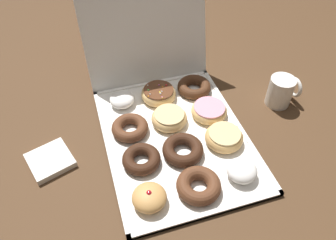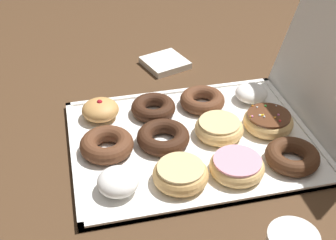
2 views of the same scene
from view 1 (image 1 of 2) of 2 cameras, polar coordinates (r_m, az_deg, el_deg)
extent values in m
plane|color=#4C331E|center=(1.00, 1.30, -3.32)|extent=(3.00, 3.00, 0.00)
cube|color=white|center=(1.00, 1.30, -3.13)|extent=(0.42, 0.54, 0.01)
cube|color=white|center=(0.85, 7.07, -15.95)|extent=(0.42, 0.01, 0.01)
cube|color=white|center=(1.18, -2.74, 6.31)|extent=(0.42, 0.01, 0.01)
cube|color=white|center=(0.97, -10.20, -5.66)|extent=(0.01, 0.54, 0.01)
cube|color=white|center=(1.06, 11.81, -0.53)|extent=(0.01, 0.54, 0.01)
cube|color=white|center=(1.10, -4.35, 19.04)|extent=(0.42, 0.14, 0.52)
ellipsoid|color=tan|center=(0.84, -3.26, -13.29)|extent=(0.09, 0.09, 0.05)
sphere|color=#B21923|center=(0.83, -3.32, -12.55)|extent=(0.01, 0.01, 0.01)
torus|color=#59331E|center=(0.87, 5.38, -11.25)|extent=(0.12, 0.12, 0.04)
ellipsoid|color=white|center=(0.91, 12.70, -8.58)|extent=(0.08, 0.08, 0.05)
torus|color=#381E11|center=(0.92, -4.65, -6.79)|extent=(0.11, 0.11, 0.03)
torus|color=#381E11|center=(0.94, 2.41, -5.22)|extent=(0.12, 0.12, 0.03)
torus|color=tan|center=(0.98, 9.70, -3.03)|extent=(0.11, 0.11, 0.04)
cylinder|color=#EACC8C|center=(0.97, 9.83, -2.32)|extent=(0.09, 0.09, 0.01)
torus|color=#59331E|center=(1.00, -6.62, -1.35)|extent=(0.11, 0.11, 0.03)
torus|color=#E5B770|center=(1.02, 0.03, 0.26)|extent=(0.11, 0.11, 0.04)
cylinder|color=#EACC8C|center=(1.01, 0.03, 0.95)|extent=(0.09, 0.09, 0.01)
torus|color=#E5B770|center=(1.05, 7.14, 1.56)|extent=(0.11, 0.11, 0.03)
cylinder|color=pink|center=(1.04, 7.22, 2.20)|extent=(0.10, 0.10, 0.01)
ellipsoid|color=white|center=(1.09, -7.99, 3.56)|extent=(0.08, 0.08, 0.04)
torus|color=#E5B770|center=(1.10, -1.76, 4.52)|extent=(0.12, 0.12, 0.04)
cylinder|color=#59331E|center=(1.09, -1.78, 5.21)|extent=(0.10, 0.10, 0.01)
sphere|color=pink|center=(1.06, -1.20, 3.95)|extent=(0.01, 0.01, 0.01)
sphere|color=white|center=(1.08, -1.08, 4.96)|extent=(0.01, 0.01, 0.01)
sphere|color=orange|center=(1.06, -3.44, 4.14)|extent=(0.01, 0.01, 0.01)
sphere|color=orange|center=(1.10, -0.95, 5.77)|extent=(0.00, 0.00, 0.00)
sphere|color=yellow|center=(1.06, -1.06, 3.84)|extent=(0.00, 0.00, 0.00)
sphere|color=red|center=(1.10, -0.31, 6.10)|extent=(0.01, 0.01, 0.01)
sphere|color=white|center=(1.07, -1.50, 4.59)|extent=(0.01, 0.01, 0.01)
sphere|color=yellow|center=(1.07, -1.37, 4.73)|extent=(0.01, 0.01, 0.01)
sphere|color=white|center=(1.11, -3.54, 6.06)|extent=(0.00, 0.00, 0.00)
sphere|color=green|center=(1.09, -3.43, 5.21)|extent=(0.01, 0.01, 0.01)
sphere|color=white|center=(1.07, -3.12, 4.50)|extent=(0.01, 0.01, 0.01)
sphere|color=yellow|center=(1.08, -1.33, 4.94)|extent=(0.00, 0.00, 0.00)
sphere|color=pink|center=(1.11, -1.56, 6.09)|extent=(0.01, 0.01, 0.01)
torus|color=#472816|center=(1.14, 4.56, 5.76)|extent=(0.12, 0.12, 0.04)
cylinder|color=white|center=(1.14, 18.90, 4.71)|extent=(0.08, 0.08, 0.10)
cylinder|color=black|center=(1.11, 19.43, 6.42)|extent=(0.07, 0.07, 0.01)
torus|color=white|center=(1.17, 21.21, 5.35)|extent=(0.01, 0.07, 0.07)
cube|color=white|center=(0.99, -19.77, -6.61)|extent=(0.14, 0.14, 0.02)
camera|label=2|loc=(1.08, 57.92, 21.68)|focal=49.19mm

